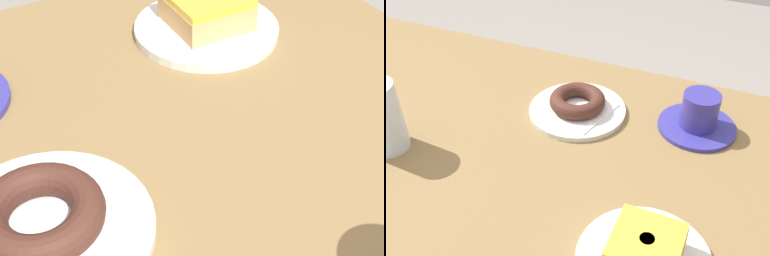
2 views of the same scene
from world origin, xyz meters
TOP-DOWN VIEW (x-y plane):
  - table at (0.00, 0.00)m, footprint 1.28×0.79m
  - plate_chocolate_ring at (0.20, 0.17)m, footprint 0.20×0.20m
  - napkin_chocolate_ring at (0.20, 0.17)m, footprint 0.16×0.16m
  - donut_chocolate_ring at (0.20, 0.17)m, footprint 0.12×0.12m
  - donut_glazed_square at (0.44, -0.14)m, footprint 0.10×0.10m
  - coffee_cup at (0.44, 0.22)m, footprint 0.16×0.16m

SIDE VIEW (x-z plane):
  - table at x=0.00m, z-range 0.30..1.08m
  - plate_chocolate_ring at x=0.20m, z-range 0.77..0.78m
  - napkin_chocolate_ring at x=0.20m, z-range 0.78..0.79m
  - donut_chocolate_ring at x=0.20m, z-range 0.79..0.82m
  - coffee_cup at x=0.44m, z-range 0.76..0.84m
  - donut_glazed_square at x=0.44m, z-range 0.79..0.83m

